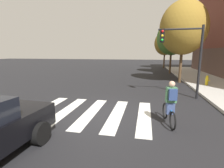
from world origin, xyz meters
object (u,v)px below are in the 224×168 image
object	(u,v)px
traffic_light_near	(186,50)
street_tree_near	(183,28)
fire_hydrant	(207,80)
street_tree_mid	(172,38)
cyclist	(170,103)
street_tree_far	(165,43)

from	to	relation	value
traffic_light_near	street_tree_near	world-z (taller)	street_tree_near
traffic_light_near	fire_hydrant	distance (m)	5.21
traffic_light_near	street_tree_mid	size ratio (longest dim) A/B	0.63
fire_hydrant	street_tree_near	bearing A→B (deg)	137.92
cyclist	street_tree_mid	size ratio (longest dim) A/B	0.25
traffic_light_near	street_tree_near	xyz separation A→B (m)	(0.84, 5.46, 1.92)
traffic_light_near	street_tree_far	bearing A→B (deg)	87.51
street_tree_far	fire_hydrant	bearing A→B (deg)	-84.05
cyclist	street_tree_far	xyz separation A→B (m)	(2.13, 24.40, 3.45)
cyclist	traffic_light_near	distance (m)	4.77
street_tree_near	street_tree_mid	xyz separation A→B (m)	(0.08, 7.14, -0.27)
fire_hydrant	street_tree_far	distance (m)	16.90
cyclist	fire_hydrant	distance (m)	8.89
cyclist	fire_hydrant	bearing A→B (deg)	64.43
fire_hydrant	street_tree_mid	bearing A→B (deg)	100.86
street_tree_mid	street_tree_far	size ratio (longest dim) A/B	1.05
street_tree_near	street_tree_far	xyz separation A→B (m)	(0.04, 14.81, -0.48)
cyclist	fire_hydrant	xyz separation A→B (m)	(3.83, 8.01, -0.31)
street_tree_near	cyclist	bearing A→B (deg)	-102.25
street_tree_far	traffic_light_near	bearing A→B (deg)	-92.49
street_tree_near	street_tree_far	size ratio (longest dim) A/B	1.11
fire_hydrant	street_tree_far	xyz separation A→B (m)	(-1.71, 16.39, 3.76)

